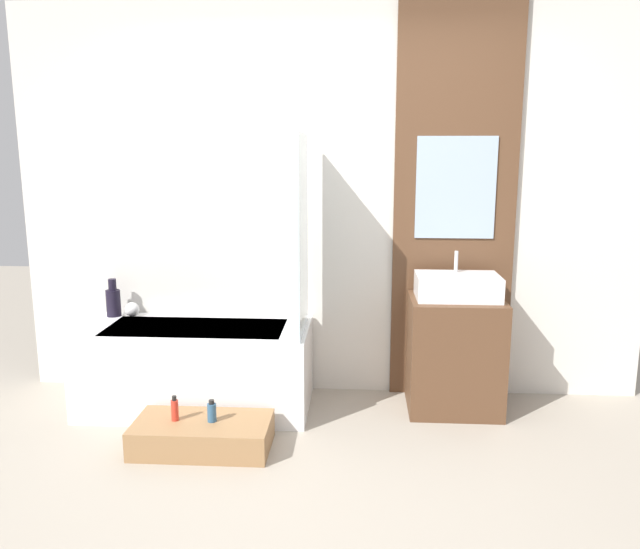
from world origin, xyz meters
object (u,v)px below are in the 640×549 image
Objects in this scene: bathtub at (197,367)px; sink at (457,287)px; wooden_step_bench at (203,435)px; bottle_soap_secondary at (212,412)px; vase_round_light at (132,309)px; vase_tall_dark at (113,301)px; bottle_soap_primary at (175,409)px.

bathtub is 1.75m from sink.
wooden_step_bench is 6.07× the size of bottle_soap_secondary.
bottle_soap_secondary is (0.73, -0.82, -0.37)m from vase_round_light.
sink reaches higher than bottle_soap_secondary.
bottle_soap_secondary is (0.86, -0.82, -0.42)m from vase_tall_dark.
bottle_soap_secondary reaches higher than wooden_step_bench.
bottle_soap_primary is at bearing -87.88° from bathtub.
vase_round_light is (-0.50, 0.24, 0.32)m from bathtub.
sink is at bearing -4.06° from vase_tall_dark.
bottle_soap_secondary is (0.06, 0.00, 0.14)m from wooden_step_bench.
sink is at bearing 24.68° from bottle_soap_secondary.
bottle_soap_primary is (0.65, -0.82, -0.42)m from vase_tall_dark.
sink reaches higher than bathtub.
bathtub reaches higher than wooden_step_bench.
vase_round_light is (0.13, -0.00, -0.06)m from vase_tall_dark.
bottle_soap_primary is at bearing 180.00° from bottle_soap_secondary.
vase_tall_dark is 2.68× the size of vase_round_light.
wooden_step_bench is at bearing -73.30° from bathtub.
bottle_soap_secondary is at bearing 0.00° from bottle_soap_primary.
vase_round_light reaches higher than bathtub.
bathtub is at bearing -25.51° from vase_round_light.
wooden_step_bench is 0.21m from bottle_soap_primary.
bottle_soap_primary is (0.02, -0.58, -0.04)m from bathtub.
sink reaches higher than bottle_soap_primary.
vase_round_light is 0.67× the size of bottle_soap_primary.
wooden_step_bench is at bearing -45.58° from vase_tall_dark.
bottle_soap_secondary is (-1.43, -0.66, -0.59)m from sink.
bathtub reaches higher than bottle_soap_secondary.
bottle_soap_primary is 0.21m from bottle_soap_secondary.
vase_round_light is (-2.16, 0.16, -0.22)m from sink.
vase_tall_dark is at bearing 134.42° from wooden_step_bench.
vase_tall_dark is 1.12m from bottle_soap_primary.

